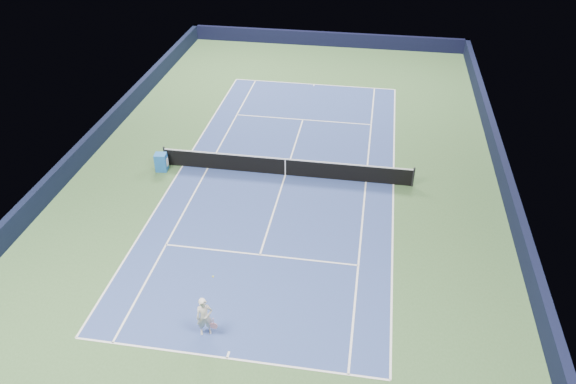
# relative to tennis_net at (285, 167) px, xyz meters

# --- Properties ---
(ground) EXTENTS (40.00, 40.00, 0.00)m
(ground) POSITION_rel_tennis_net_xyz_m (0.00, 0.00, -0.50)
(ground) COLOR #36572F
(ground) RESTS_ON ground
(wall_far) EXTENTS (22.00, 0.35, 1.10)m
(wall_far) POSITION_rel_tennis_net_xyz_m (0.00, 19.82, 0.05)
(wall_far) COLOR black
(wall_far) RESTS_ON ground
(wall_right) EXTENTS (0.35, 40.00, 1.10)m
(wall_right) POSITION_rel_tennis_net_xyz_m (10.82, 0.00, 0.05)
(wall_right) COLOR black
(wall_right) RESTS_ON ground
(wall_left) EXTENTS (0.35, 40.00, 1.10)m
(wall_left) POSITION_rel_tennis_net_xyz_m (-10.82, 0.00, 0.05)
(wall_left) COLOR black
(wall_left) RESTS_ON ground
(court_surface) EXTENTS (10.97, 23.77, 0.01)m
(court_surface) POSITION_rel_tennis_net_xyz_m (0.00, 0.00, -0.50)
(court_surface) COLOR navy
(court_surface) RESTS_ON ground
(baseline_far) EXTENTS (10.97, 0.08, 0.00)m
(baseline_far) POSITION_rel_tennis_net_xyz_m (0.00, 11.88, -0.50)
(baseline_far) COLOR white
(baseline_far) RESTS_ON ground
(baseline_near) EXTENTS (10.97, 0.08, 0.00)m
(baseline_near) POSITION_rel_tennis_net_xyz_m (0.00, -11.88, -0.50)
(baseline_near) COLOR white
(baseline_near) RESTS_ON ground
(sideline_doubles_right) EXTENTS (0.08, 23.77, 0.00)m
(sideline_doubles_right) POSITION_rel_tennis_net_xyz_m (5.49, 0.00, -0.50)
(sideline_doubles_right) COLOR white
(sideline_doubles_right) RESTS_ON ground
(sideline_doubles_left) EXTENTS (0.08, 23.77, 0.00)m
(sideline_doubles_left) POSITION_rel_tennis_net_xyz_m (-5.49, 0.00, -0.50)
(sideline_doubles_left) COLOR white
(sideline_doubles_left) RESTS_ON ground
(sideline_singles_right) EXTENTS (0.08, 23.77, 0.00)m
(sideline_singles_right) POSITION_rel_tennis_net_xyz_m (4.12, 0.00, -0.50)
(sideline_singles_right) COLOR white
(sideline_singles_right) RESTS_ON ground
(sideline_singles_left) EXTENTS (0.08, 23.77, 0.00)m
(sideline_singles_left) POSITION_rel_tennis_net_xyz_m (-4.12, 0.00, -0.50)
(sideline_singles_left) COLOR white
(sideline_singles_left) RESTS_ON ground
(service_line_far) EXTENTS (8.23, 0.08, 0.00)m
(service_line_far) POSITION_rel_tennis_net_xyz_m (0.00, 6.40, -0.50)
(service_line_far) COLOR white
(service_line_far) RESTS_ON ground
(service_line_near) EXTENTS (8.23, 0.08, 0.00)m
(service_line_near) POSITION_rel_tennis_net_xyz_m (0.00, -6.40, -0.50)
(service_line_near) COLOR white
(service_line_near) RESTS_ON ground
(center_service_line) EXTENTS (0.08, 12.80, 0.00)m
(center_service_line) POSITION_rel_tennis_net_xyz_m (0.00, 0.00, -0.50)
(center_service_line) COLOR white
(center_service_line) RESTS_ON ground
(center_mark_far) EXTENTS (0.08, 0.30, 0.00)m
(center_mark_far) POSITION_rel_tennis_net_xyz_m (0.00, 11.73, -0.50)
(center_mark_far) COLOR white
(center_mark_far) RESTS_ON ground
(center_mark_near) EXTENTS (0.08, 0.30, 0.00)m
(center_mark_near) POSITION_rel_tennis_net_xyz_m (0.00, -11.73, -0.50)
(center_mark_near) COLOR white
(center_mark_near) RESTS_ON ground
(tennis_net) EXTENTS (12.90, 0.10, 1.07)m
(tennis_net) POSITION_rel_tennis_net_xyz_m (0.00, 0.00, 0.00)
(tennis_net) COLOR black
(tennis_net) RESTS_ON ground
(sponsor_cube) EXTENTS (0.64, 0.59, 0.96)m
(sponsor_cube) POSITION_rel_tennis_net_xyz_m (-6.40, -0.56, -0.03)
(sponsor_cube) COLOR blue
(sponsor_cube) RESTS_ON ground
(tennis_player) EXTENTS (0.80, 1.32, 1.82)m
(tennis_player) POSITION_rel_tennis_net_xyz_m (-1.01, -10.89, 0.30)
(tennis_player) COLOR silver
(tennis_player) RESTS_ON ground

